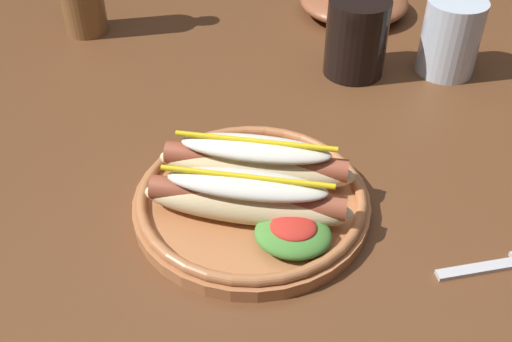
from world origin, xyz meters
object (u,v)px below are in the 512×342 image
at_px(water_cup, 451,37).
at_px(fork, 503,265).
at_px(hot_dog_plate, 254,193).
at_px(soda_cup, 356,37).
at_px(side_bowl, 354,0).

bearing_deg(water_cup, fork, -86.27).
bearing_deg(fork, hot_dog_plate, 150.26).
relative_size(soda_cup, water_cup, 1.02).
bearing_deg(side_bowl, hot_dog_plate, -100.58).
bearing_deg(water_cup, hot_dog_plate, -124.63).
relative_size(fork, soda_cup, 1.06).
bearing_deg(water_cup, side_bowl, 128.22).
relative_size(hot_dog_plate, soda_cup, 2.31).
distance_m(fork, side_bowl, 0.59).
xyz_separation_m(fork, side_bowl, (-0.16, 0.56, 0.02)).
height_order(hot_dog_plate, soda_cup, soda_cup).
bearing_deg(soda_cup, hot_dog_plate, -107.63).
xyz_separation_m(soda_cup, water_cup, (0.13, 0.02, -0.00)).
height_order(fork, soda_cup, soda_cup).
bearing_deg(soda_cup, side_bowl, 91.29).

